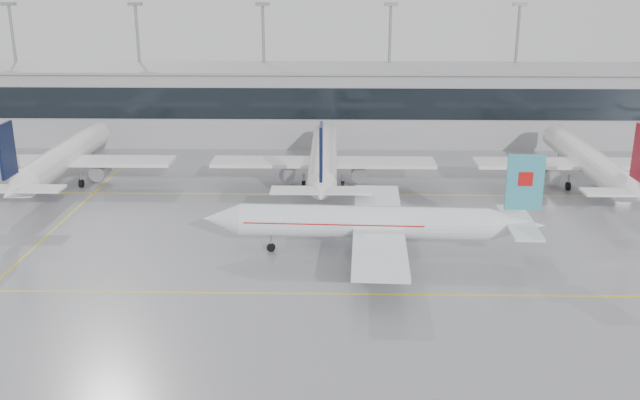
{
  "coord_description": "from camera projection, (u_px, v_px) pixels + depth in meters",
  "views": [
    {
      "loc": [
        1.43,
        -58.27,
        27.54
      ],
      "look_at": [
        0.0,
        12.0,
        5.0
      ],
      "focal_mm": 40.0,
      "sensor_mm": 36.0,
      "label": 1
    }
  ],
  "objects": [
    {
      "name": "parked_jet_d",
      "position": [
        588.0,
        161.0,
        94.17
      ],
      "size": [
        29.64,
        36.96,
        11.72
      ],
      "rotation": [
        0.0,
        0.0,
        1.57
      ],
      "color": "white",
      "rests_on": "ground"
    },
    {
      "name": "parked_jet_b",
      "position": [
        63.0,
        158.0,
        95.53
      ],
      "size": [
        29.64,
        36.96,
        11.72
      ],
      "rotation": [
        0.0,
        0.0,
        1.57
      ],
      "color": "white",
      "rests_on": "ground"
    },
    {
      "name": "parked_jet_c",
      "position": [
        323.0,
        160.0,
        94.85
      ],
      "size": [
        29.64,
        36.96,
        11.72
      ],
      "rotation": [
        0.0,
        0.0,
        1.57
      ],
      "color": "white",
      "rests_on": "ground"
    },
    {
      "name": "light_masts",
      "position": [
        326.0,
        57.0,
        124.57
      ],
      "size": [
        156.4,
        1.0,
        22.6
      ],
      "color": "gray",
      "rests_on": "ground"
    },
    {
      "name": "air_canada_jet",
      "position": [
        377.0,
        223.0,
        71.9
      ],
      "size": [
        34.68,
        27.24,
        10.69
      ],
      "rotation": [
        0.0,
        0.0,
        3.1
      ],
      "color": "silver",
      "rests_on": "ground"
    },
    {
      "name": "terminal",
      "position": [
        326.0,
        105.0,
        121.1
      ],
      "size": [
        180.0,
        15.0,
        12.0
      ],
      "primitive_type": "cube",
      "color": "#959598",
      "rests_on": "ground"
    },
    {
      "name": "taxi_line_main",
      "position": [
        317.0,
        294.0,
        63.91
      ],
      "size": [
        120.0,
        0.25,
        0.01
      ],
      "primitive_type": "cube",
      "color": "yellow",
      "rests_on": "ground"
    },
    {
      "name": "taxi_line_north",
      "position": [
        323.0,
        194.0,
        92.47
      ],
      "size": [
        120.0,
        0.25,
        0.01
      ],
      "primitive_type": "cube",
      "color": "yellow",
      "rests_on": "ground"
    },
    {
      "name": "terminal_roof",
      "position": [
        326.0,
        68.0,
        119.21
      ],
      "size": [
        182.0,
        16.0,
        0.4
      ],
      "primitive_type": "cube",
      "color": "gray",
      "rests_on": "ground"
    },
    {
      "name": "taxi_line_cross",
      "position": [
        50.0,
        233.0,
        78.77
      ],
      "size": [
        0.25,
        60.0,
        0.01
      ],
      "primitive_type": "cube",
      "color": "yellow",
      "rests_on": "ground"
    },
    {
      "name": "ground",
      "position": [
        317.0,
        294.0,
        63.91
      ],
      "size": [
        320.0,
        320.0,
        0.0
      ],
      "primitive_type": "plane",
      "color": "gray",
      "rests_on": "ground"
    },
    {
      "name": "terminal_glass",
      "position": [
        325.0,
        104.0,
        113.46
      ],
      "size": [
        180.0,
        0.2,
        5.0
      ],
      "primitive_type": "cube",
      "color": "black",
      "rests_on": "ground"
    }
  ]
}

